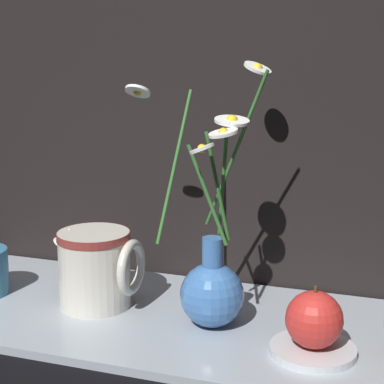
% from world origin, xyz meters
% --- Properties ---
extents(ground_plane, '(6.00, 6.00, 0.00)m').
position_xyz_m(ground_plane, '(0.00, 0.00, 0.00)').
color(ground_plane, black).
extents(shelf, '(0.82, 0.33, 0.01)m').
position_xyz_m(shelf, '(0.00, 0.00, 0.01)').
color(shelf, '#9EA8B2').
rests_on(shelf, ground_plane).
extents(vase_with_flowers, '(0.20, 0.19, 0.37)m').
position_xyz_m(vase_with_flowers, '(0.05, -0.01, 0.08)').
color(vase_with_flowers, '#3F72B7').
rests_on(vase_with_flowers, shelf).
extents(ceramic_pitcher, '(0.13, 0.11, 0.13)m').
position_xyz_m(ceramic_pitcher, '(-0.14, -0.00, 0.08)').
color(ceramic_pitcher, beige).
rests_on(ceramic_pitcher, shelf).
extents(saucer_plate, '(0.11, 0.11, 0.01)m').
position_xyz_m(saucer_plate, '(0.20, -0.05, 0.02)').
color(saucer_plate, silver).
rests_on(saucer_plate, shelf).
extents(orange_fruit, '(0.07, 0.07, 0.08)m').
position_xyz_m(orange_fruit, '(0.20, -0.05, 0.06)').
color(orange_fruit, red).
rests_on(orange_fruit, saucer_plate).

